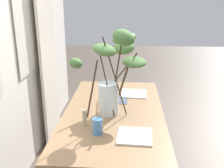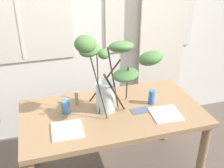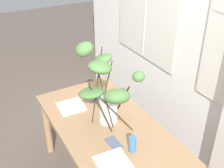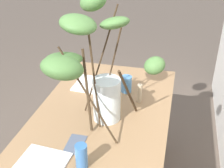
{
  "view_description": "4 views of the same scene",
  "coord_description": "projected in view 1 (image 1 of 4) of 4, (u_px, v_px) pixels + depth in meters",
  "views": [
    {
      "loc": [
        -2.11,
        -0.12,
        1.71
      ],
      "look_at": [
        -0.02,
        0.02,
        1.0
      ],
      "focal_mm": 42.9,
      "sensor_mm": 36.0,
      "label": 1
    },
    {
      "loc": [
        -0.58,
        -1.94,
        2.07
      ],
      "look_at": [
        0.01,
        0.06,
        0.99
      ],
      "focal_mm": 43.86,
      "sensor_mm": 36.0,
      "label": 2
    },
    {
      "loc": [
        1.75,
        -0.93,
        2.33
      ],
      "look_at": [
        -0.06,
        0.08,
        1.12
      ],
      "focal_mm": 44.65,
      "sensor_mm": 36.0,
      "label": 3
    },
    {
      "loc": [
        1.4,
        0.43,
        1.83
      ],
      "look_at": [
        -0.02,
        0.08,
        1.01
      ],
      "focal_mm": 47.3,
      "sensor_mm": 36.0,
      "label": 4
    }
  ],
  "objects": [
    {
      "name": "curtain_sheer_side",
      "position": [
        47.0,
        48.0,
        3.02
      ],
      "size": [
        0.55,
        0.03,
        2.25
      ],
      "primitive_type": "cube",
      "color": "silver",
      "rests_on": "ground"
    },
    {
      "name": "dining_table",
      "position": [
        114.0,
        122.0,
        2.34
      ],
      "size": [
        1.59,
        0.84,
        0.75
      ],
      "color": "#93704C",
      "rests_on": "ground"
    },
    {
      "name": "vase_with_branches",
      "position": [
        115.0,
        69.0,
        2.18
      ],
      "size": [
        0.77,
        0.69,
        0.76
      ],
      "color": "silver",
      "rests_on": "dining_table"
    },
    {
      "name": "drinking_glass_blue_left",
      "position": [
        97.0,
        126.0,
        1.92
      ],
      "size": [
        0.08,
        0.08,
        0.12
      ],
      "primitive_type": "cylinder",
      "color": "#4C84BC",
      "rests_on": "dining_table"
    },
    {
      "name": "drinking_glass_blue_right",
      "position": [
        114.0,
        89.0,
        2.65
      ],
      "size": [
        0.06,
        0.06,
        0.13
      ],
      "primitive_type": "cylinder",
      "color": "#386BAD",
      "rests_on": "dining_table"
    },
    {
      "name": "plate_square_left",
      "position": [
        135.0,
        136.0,
        1.89
      ],
      "size": [
        0.26,
        0.26,
        0.01
      ],
      "primitive_type": "cube",
      "rotation": [
        0.0,
        0.0,
        -0.05
      ],
      "color": "white",
      "rests_on": "dining_table"
    },
    {
      "name": "plate_square_right",
      "position": [
        134.0,
        93.0,
        2.7
      ],
      "size": [
        0.26,
        0.26,
        0.01
      ],
      "primitive_type": "cube",
      "rotation": [
        0.0,
        0.0,
        -0.07
      ],
      "color": "white",
      "rests_on": "dining_table"
    },
    {
      "name": "napkin_folded",
      "position": [
        122.0,
        101.0,
        2.52
      ],
      "size": [
        0.16,
        0.1,
        0.0
      ],
      "primitive_type": "cube",
      "rotation": [
        0.0,
        0.0,
        0.03
      ],
      "color": "#4C566B",
      "rests_on": "dining_table"
    },
    {
      "name": "pillar_candle",
      "position": [
        85.0,
        118.0,
        2.03
      ],
      "size": [
        0.03,
        0.03,
        0.15
      ],
      "color": "tan",
      "rests_on": "dining_table"
    }
  ]
}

